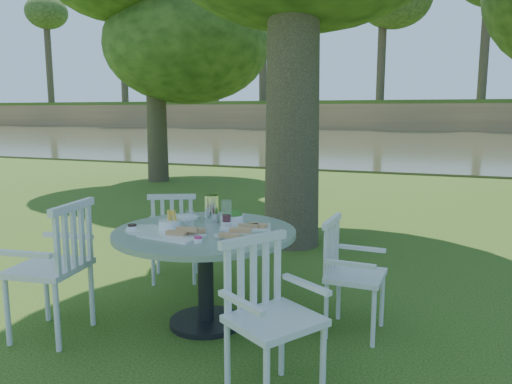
# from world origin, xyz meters

# --- Properties ---
(ground) EXTENTS (140.00, 140.00, 0.00)m
(ground) POSITION_xyz_m (0.00, 0.00, 0.00)
(ground) COLOR #1F3D0C
(ground) RESTS_ON ground
(table) EXTENTS (1.36, 1.36, 0.74)m
(table) POSITION_xyz_m (0.03, -0.97, 0.60)
(table) COLOR black
(table) RESTS_ON ground
(chair_ne) EXTENTS (0.42, 0.44, 0.84)m
(chair_ne) POSITION_xyz_m (1.03, -0.71, 0.50)
(chair_ne) COLOR silver
(chair_ne) RESTS_ON ground
(chair_nw) EXTENTS (0.57, 0.55, 0.87)m
(chair_nw) POSITION_xyz_m (-0.68, -0.21, 0.51)
(chair_nw) COLOR silver
(chair_nw) RESTS_ON ground
(chair_sw) EXTENTS (0.53, 0.55, 0.98)m
(chair_sw) POSITION_xyz_m (-0.85, -1.51, 0.58)
(chair_sw) COLOR silver
(chair_sw) RESTS_ON ground
(chair_se) EXTENTS (0.61, 0.62, 0.91)m
(chair_se) POSITION_xyz_m (0.76, -1.69, 0.54)
(chair_se) COLOR silver
(chair_se) RESTS_ON ground
(tableware) EXTENTS (1.13, 0.86, 0.22)m
(tableware) POSITION_xyz_m (-0.02, -0.90, 0.79)
(tableware) COLOR white
(tableware) RESTS_ON table
(river) EXTENTS (100.00, 28.00, 0.12)m
(river) POSITION_xyz_m (0.00, 23.00, 0.00)
(river) COLOR #373922
(river) RESTS_ON ground
(far_bank) EXTENTS (100.00, 18.00, 15.20)m
(far_bank) POSITION_xyz_m (0.28, 41.12, 7.25)
(far_bank) COLOR olive
(far_bank) RESTS_ON ground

